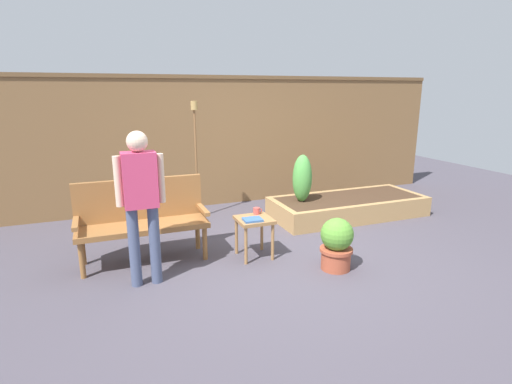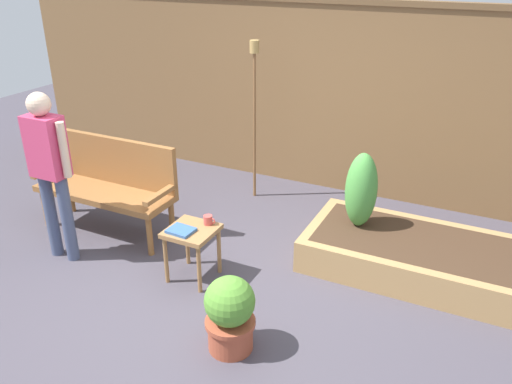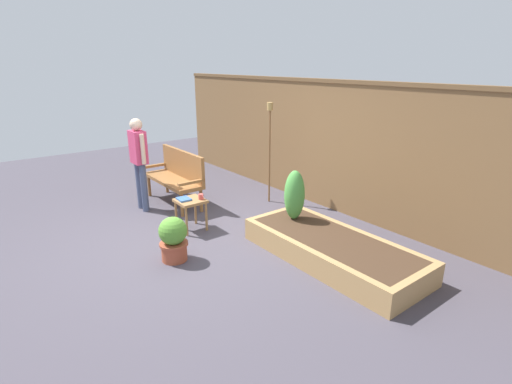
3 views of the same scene
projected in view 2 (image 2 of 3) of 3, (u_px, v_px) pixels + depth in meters
name	position (u px, v px, depth m)	size (l,w,h in m)	color
ground_plane	(212.00, 299.00, 4.26)	(14.00, 14.00, 0.00)	#47424C
fence_back	(324.00, 97.00, 5.91)	(8.40, 0.14, 2.16)	brown
garden_bench	(109.00, 179.00, 5.15)	(1.44, 0.48, 0.94)	#936033
side_table	(192.00, 237.00, 4.38)	(0.40, 0.40, 0.48)	#9E7042
cup_on_table	(208.00, 220.00, 4.41)	(0.11, 0.08, 0.08)	#CC4C47
book_on_table	(181.00, 230.00, 4.30)	(0.21, 0.17, 0.03)	#38609E
potted_boxwood	(230.00, 313.00, 3.62)	(0.36, 0.36, 0.58)	#A84C33
raised_planter_bed	(443.00, 262.00, 4.49)	(2.40, 1.00, 0.30)	#AD8451
shrub_near_bench	(361.00, 190.00, 4.64)	(0.29, 0.29, 0.71)	brown
tiki_torch	(254.00, 94.00, 5.56)	(0.10, 0.10, 1.77)	brown
person_by_bench	(49.00, 164.00, 4.47)	(0.47, 0.20, 1.56)	#475170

